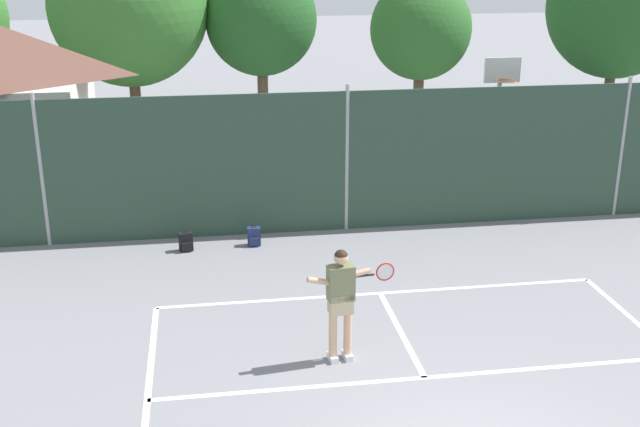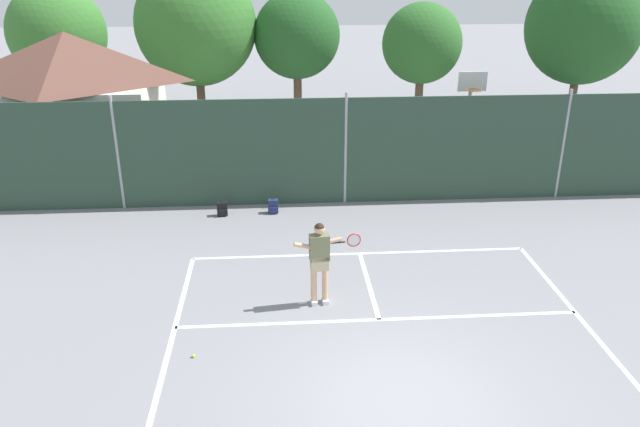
% 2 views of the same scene
% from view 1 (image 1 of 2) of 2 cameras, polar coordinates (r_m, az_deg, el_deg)
% --- Properties ---
extents(chainlink_fence, '(26.09, 0.09, 3.30)m').
position_cam_1_polar(chainlink_fence, '(17.51, 1.94, 3.75)').
color(chainlink_fence, '#284233').
rests_on(chainlink_fence, ground).
extents(basketball_hoop, '(0.90, 0.67, 3.55)m').
position_cam_1_polar(basketball_hoop, '(20.00, 12.78, 7.41)').
color(basketball_hoop, '#9E9EA3').
rests_on(basketball_hoop, ground).
extents(treeline_backdrop, '(27.01, 4.55, 6.69)m').
position_cam_1_polar(treeline_backdrop, '(26.94, -0.88, 14.28)').
color(treeline_backdrop, brown).
rests_on(treeline_backdrop, ground).
extents(tennis_player, '(1.42, 0.37, 1.85)m').
position_cam_1_polar(tennis_player, '(12.12, 1.55, -5.90)').
color(tennis_player, silver).
rests_on(tennis_player, ground).
extents(backpack_black, '(0.31, 0.28, 0.46)m').
position_cam_1_polar(backpack_black, '(16.91, -9.64, -2.04)').
color(backpack_black, black).
rests_on(backpack_black, ground).
extents(backpack_navy, '(0.29, 0.25, 0.46)m').
position_cam_1_polar(backpack_navy, '(17.02, -4.78, -1.68)').
color(backpack_navy, navy).
rests_on(backpack_navy, ground).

